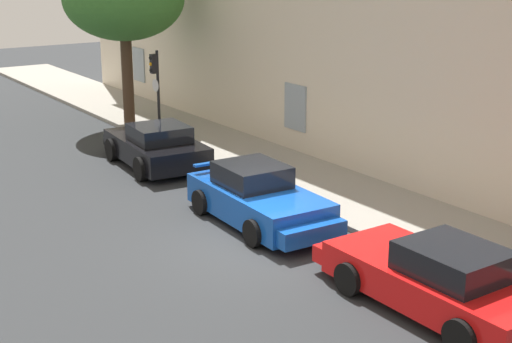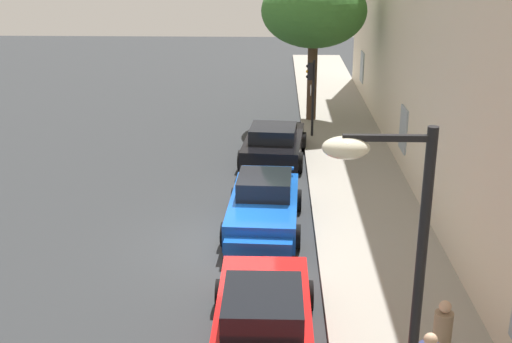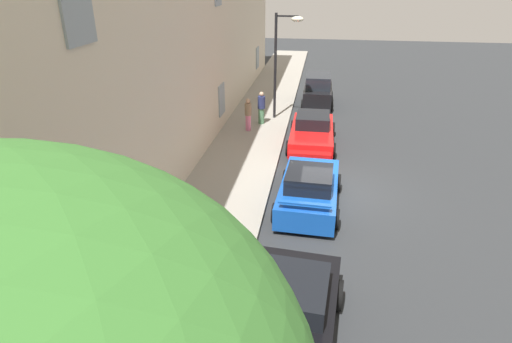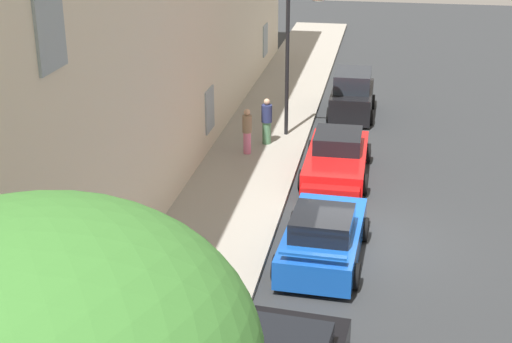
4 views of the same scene
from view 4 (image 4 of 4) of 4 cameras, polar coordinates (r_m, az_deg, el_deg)
ground_plane at (r=20.39m, az=8.02°, el=-5.25°), size 80.00×80.00×0.00m
sidewalk at (r=20.81m, az=-2.93°, el=-4.24°), size 60.00×3.25×0.14m
building_facade at (r=20.31m, az=-14.52°, el=11.00°), size 43.63×5.25×11.21m
sportscar_yellow_flank at (r=19.20m, az=5.23°, el=-4.88°), size 4.57×2.22×1.43m
sportscar_white_middle at (r=24.19m, az=6.16°, el=0.88°), size 4.89×2.13×1.37m
hatchback_parked at (r=30.46m, az=7.36°, el=5.75°), size 3.58×1.81×1.85m
street_lamp at (r=26.83m, az=3.38°, el=10.35°), size 0.44×1.42×5.35m
pedestrian_admiring at (r=26.61m, az=0.82°, el=3.89°), size 0.54×0.54×1.67m
pedestrian_strolling at (r=25.66m, az=-0.68°, el=3.14°), size 0.35×0.35×1.60m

